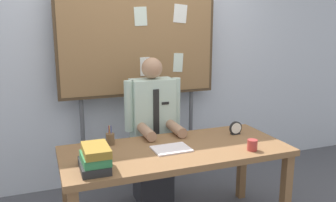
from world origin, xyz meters
The scene contains 9 objects.
back_wall centered at (0.00, 1.22, 1.35)m, with size 6.40×0.08×2.70m, color silver.
desk centered at (0.00, 0.00, 0.66)m, with size 1.81×0.78×0.75m.
person centered at (0.00, 0.59, 0.66)m, with size 0.55×0.56×1.42m.
bulletin_board centered at (0.00, 1.01, 1.54)m, with size 1.66×0.09×2.13m.
book_stack centered at (-0.67, -0.20, 0.83)m, with size 0.20×0.30×0.17m.
open_notebook centered at (-0.05, -0.02, 0.75)m, with size 0.29×0.22×0.01m, color silver.
desk_clock centered at (0.64, 0.14, 0.80)m, with size 0.12×0.04×0.12m.
coffee_mug centered at (0.54, -0.26, 0.79)m, with size 0.08×0.08×0.09m, color #B23833.
pen_holder centered at (-0.48, 0.27, 0.80)m, with size 0.07×0.07×0.16m.
Camera 1 is at (-1.00, -2.46, 1.73)m, focal length 37.33 mm.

